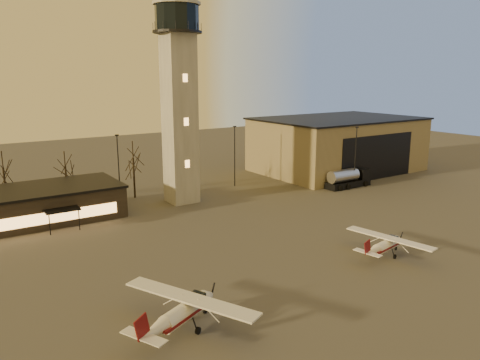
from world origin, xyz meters
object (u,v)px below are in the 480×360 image
object	(u,v)px
cessna_rear	(187,313)
fuel_truck	(348,180)
cessna_front	(387,247)
terminal	(18,207)
control_tower	(179,90)
hangar	(337,144)

from	to	relation	value
cessna_rear	fuel_truck	size ratio (longest dim) A/B	1.32
cessna_front	fuel_truck	distance (m)	30.27
terminal	fuel_truck	xyz separation A→B (m)	(49.19, -9.39, -0.92)
control_tower	cessna_rear	distance (m)	38.82
control_tower	cessna_front	size ratio (longest dim) A/B	3.35
terminal	cessna_front	bearing A→B (deg)	-47.51
terminal	cessna_front	xyz separation A→B (m)	(30.17, -32.93, -1.24)
hangar	cessna_front	distance (m)	44.86
terminal	fuel_truck	bearing A→B (deg)	-10.80
cessna_front	cessna_rear	distance (m)	24.03
cessna_front	control_tower	bearing A→B (deg)	94.72
hangar	control_tower	bearing A→B (deg)	-173.69
cessna_front	fuel_truck	bearing A→B (deg)	40.99
hangar	fuel_truck	world-z (taller)	hangar
control_tower	terminal	xyz separation A→B (m)	(-21.99, 1.98, -14.17)
control_tower	cessna_rear	bearing A→B (deg)	-116.31
control_tower	fuel_truck	world-z (taller)	control_tower
control_tower	cessna_front	bearing A→B (deg)	-75.20
cessna_front	cessna_rear	world-z (taller)	cessna_rear
terminal	cessna_rear	xyz separation A→B (m)	(6.17, -33.99, -1.06)
hangar	terminal	size ratio (longest dim) A/B	1.20
hangar	fuel_truck	bearing A→B (deg)	-127.71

